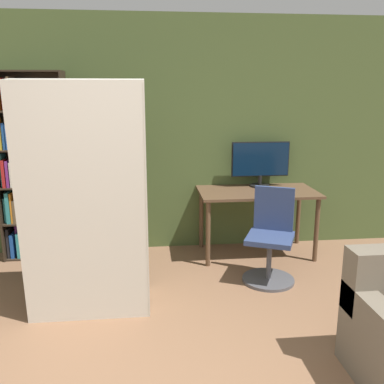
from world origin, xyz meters
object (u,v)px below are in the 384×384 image
Objects in this scene: monitor at (260,162)px; mattress_far at (90,195)px; bookshelf at (25,165)px; mattress_near at (85,205)px; office_chair at (270,244)px.

monitor is 2.14m from mattress_far.
mattress_near is (0.83, -1.46, -0.08)m from bookshelf.
bookshelf reaches higher than office_chair.
mattress_far is at bearing -53.39° from bookshelf.
bookshelf reaches higher than monitor.
mattress_near is at bearing -60.28° from bookshelf.
bookshelf reaches higher than mattress_near.
mattress_near is 0.34m from mattress_far.
bookshelf is at bearing 160.26° from office_chair.
mattress_far reaches higher than office_chair.
office_chair is 1.90m from mattress_near.
monitor reaches higher than office_chair.
mattress_far is (0.83, -1.12, -0.08)m from bookshelf.
mattress_near is 1.00× the size of mattress_far.
monitor is at bearing 31.29° from mattress_far.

